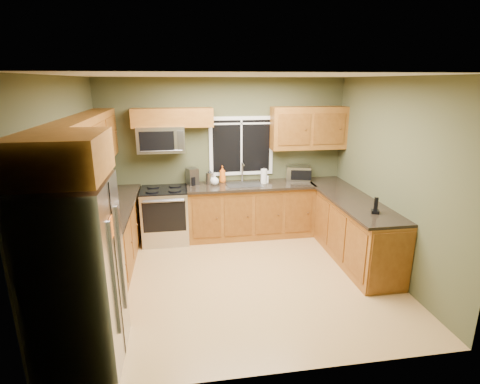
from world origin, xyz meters
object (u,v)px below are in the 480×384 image
object	(u,v)px
soap_bottle_b	(266,178)
soap_bottle_c	(215,180)
refrigerator	(77,277)
cordless_phone	(375,208)
range	(165,215)
microwave	(161,139)
paper_towel_roll	(264,176)
toaster_oven	(298,173)
soap_bottle_a	(222,174)
kettle	(210,178)
coffee_maker	(192,177)

from	to	relation	value
soap_bottle_b	soap_bottle_c	distance (m)	0.90
refrigerator	cordless_phone	xyz separation A→B (m)	(3.53, 1.08, 0.11)
refrigerator	range	xyz separation A→B (m)	(0.69, 2.77, -0.43)
microwave	paper_towel_roll	size ratio (longest dim) A/B	2.78
paper_towel_roll	refrigerator	bearing A→B (deg)	-130.35
range	soap_bottle_c	distance (m)	1.02
toaster_oven	soap_bottle_c	world-z (taller)	toaster_oven
soap_bottle_a	refrigerator	bearing A→B (deg)	-119.45
paper_towel_roll	soap_bottle_b	distance (m)	0.07
range	microwave	bearing A→B (deg)	90.02
refrigerator	kettle	bearing A→B (deg)	63.32
microwave	refrigerator	bearing A→B (deg)	-103.34
soap_bottle_a	cordless_phone	bearing A→B (deg)	-46.25
kettle	soap_bottle_a	xyz separation A→B (m)	(0.23, 0.09, 0.03)
refrigerator	toaster_oven	distance (m)	4.21
paper_towel_roll	soap_bottle_a	world-z (taller)	soap_bottle_a
soap_bottle_a	coffee_maker	bearing A→B (deg)	-173.44
paper_towel_roll	soap_bottle_b	size ratio (longest dim) A/B	1.59
kettle	soap_bottle_a	size ratio (longest dim) A/B	0.84
kettle	soap_bottle_c	distance (m)	0.10
soap_bottle_b	cordless_phone	distance (m)	2.07
soap_bottle_a	paper_towel_roll	bearing A→B (deg)	-15.10
soap_bottle_a	soap_bottle_c	size ratio (longest dim) A/B	1.60
coffee_maker	toaster_oven	bearing A→B (deg)	-0.71
microwave	soap_bottle_a	xyz separation A→B (m)	(1.00, 0.09, -0.64)
refrigerator	kettle	world-z (taller)	refrigerator
soap_bottle_b	soap_bottle_c	world-z (taller)	soap_bottle_c
microwave	soap_bottle_b	world-z (taller)	microwave
toaster_oven	cordless_phone	bearing A→B (deg)	-75.02
paper_towel_roll	soap_bottle_a	distance (m)	0.72
refrigerator	paper_towel_roll	world-z (taller)	refrigerator
kettle	cordless_phone	size ratio (longest dim) A/B	1.11
kettle	paper_towel_roll	world-z (taller)	paper_towel_roll
coffee_maker	kettle	size ratio (longest dim) A/B	1.13
coffee_maker	cordless_phone	distance (m)	3.00
toaster_oven	coffee_maker	world-z (taller)	coffee_maker
soap_bottle_a	toaster_oven	bearing A→B (deg)	-3.56
microwave	cordless_phone	distance (m)	3.45
refrigerator	soap_bottle_c	bearing A→B (deg)	61.57
range	soap_bottle_c	size ratio (longest dim) A/B	5.15
soap_bottle_a	soap_bottle_c	xyz separation A→B (m)	(-0.15, -0.15, -0.05)
microwave	cordless_phone	size ratio (longest dim) A/B	3.44
toaster_oven	soap_bottle_c	size ratio (longest dim) A/B	2.63
coffee_maker	microwave	bearing A→B (deg)	-175.96
soap_bottle_c	cordless_phone	size ratio (longest dim) A/B	0.82
kettle	soap_bottle_b	bearing A→B (deg)	-4.06
microwave	coffee_maker	bearing A→B (deg)	4.04
coffee_maker	soap_bottle_a	bearing A→B (deg)	6.56
microwave	paper_towel_roll	world-z (taller)	microwave
kettle	soap_bottle_a	world-z (taller)	soap_bottle_a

